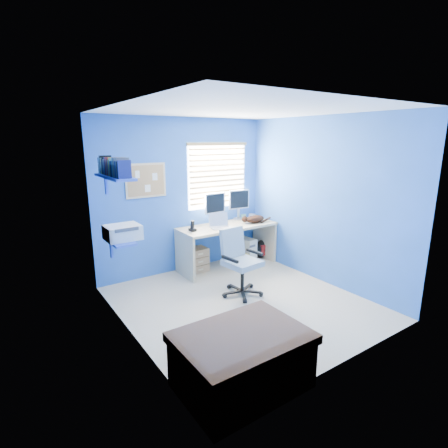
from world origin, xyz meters
TOP-DOWN VIEW (x-y plane):
  - floor at (0.00, 0.00)m, footprint 3.00×3.20m
  - ceiling at (0.00, 0.00)m, footprint 3.00×3.20m
  - wall_back at (0.00, 1.60)m, footprint 3.00×0.01m
  - wall_front at (0.00, -1.60)m, footprint 3.00×0.01m
  - wall_left at (-1.50, 0.00)m, footprint 0.01×3.20m
  - wall_right at (1.50, 0.00)m, footprint 0.01×3.20m
  - desk at (0.63, 1.26)m, footprint 1.70×0.65m
  - laptop at (0.44, 1.17)m, footprint 0.38×0.33m
  - monitor_left at (0.49, 1.43)m, footprint 0.41×0.15m
  - monitor_right at (1.05, 1.51)m, footprint 0.41×0.16m
  - phone at (-0.04, 1.26)m, footprint 0.09×0.11m
  - mug at (1.09, 1.42)m, footprint 0.10×0.09m
  - cd_spindle at (1.34, 1.48)m, footprint 0.13×0.13m
  - cat at (1.13, 1.13)m, footprint 0.41×0.29m
  - tower_pc at (1.02, 1.27)m, footprint 0.25×0.46m
  - drawer_boxes at (0.08, 1.37)m, footprint 0.35×0.28m
  - yellow_book at (0.88, 1.07)m, footprint 0.03×0.17m
  - backpack at (1.43, 1.29)m, footprint 0.30×0.23m
  - bed_corner at (-0.99, -1.30)m, footprint 1.08×0.77m
  - office_chair at (0.16, 0.26)m, footprint 0.61×0.61m
  - window_blinds at (0.65, 1.57)m, footprint 1.15×0.05m
  - corkboard at (-0.65, 1.58)m, footprint 0.64×0.02m
  - wall_shelves at (-1.35, 0.75)m, footprint 0.42×0.90m

SIDE VIEW (x-z plane):
  - floor at x=0.00m, z-range 0.00..0.00m
  - yellow_book at x=0.88m, z-range 0.00..0.24m
  - backpack at x=1.43m, z-range 0.00..0.33m
  - drawer_boxes at x=0.08m, z-range 0.00..0.41m
  - tower_pc at x=1.02m, z-range 0.00..0.45m
  - bed_corner at x=-0.99m, z-range 0.00..0.52m
  - office_chair at x=0.16m, z-range -0.12..0.82m
  - desk at x=0.63m, z-range 0.00..0.74m
  - cd_spindle at x=1.34m, z-range 0.74..0.81m
  - mug at x=1.09m, z-range 0.74..0.84m
  - cat at x=1.13m, z-range 0.74..0.87m
  - phone at x=-0.04m, z-range 0.74..0.91m
  - laptop at x=0.44m, z-range 0.74..0.96m
  - monitor_left at x=0.49m, z-range 0.74..1.28m
  - monitor_right at x=1.05m, z-range 0.74..1.28m
  - wall_back at x=0.00m, z-range 0.00..2.50m
  - wall_front at x=0.00m, z-range 0.00..2.50m
  - wall_left at x=-1.50m, z-range 0.00..2.50m
  - wall_right at x=1.50m, z-range 0.00..2.50m
  - wall_shelves at x=-1.35m, z-range 0.91..1.96m
  - corkboard at x=-0.65m, z-range 1.29..1.81m
  - window_blinds at x=0.65m, z-range 1.00..2.10m
  - ceiling at x=0.00m, z-range 2.50..2.50m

